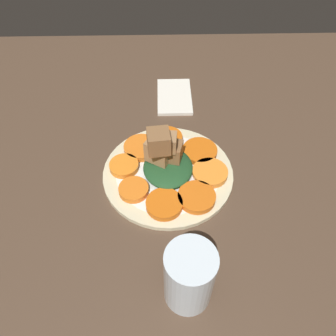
% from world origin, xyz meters
% --- Properties ---
extents(table_slab, '(1.20, 1.20, 0.02)m').
position_xyz_m(table_slab, '(0.00, 0.00, 0.01)').
color(table_slab, '#4C3828').
rests_on(table_slab, ground).
extents(plate, '(0.27, 0.27, 0.01)m').
position_xyz_m(plate, '(0.00, 0.00, 0.03)').
color(plate, beige).
rests_on(plate, table_slab).
extents(carrot_slice_0, '(0.06, 0.06, 0.01)m').
position_xyz_m(carrot_slice_0, '(0.01, 0.09, 0.04)').
color(carrot_slice_0, orange).
rests_on(carrot_slice_0, plate).
extents(carrot_slice_1, '(0.06, 0.06, 0.01)m').
position_xyz_m(carrot_slice_1, '(-0.05, 0.07, 0.04)').
color(carrot_slice_1, orange).
rests_on(carrot_slice_1, plate).
extents(carrot_slice_2, '(0.07, 0.07, 0.01)m').
position_xyz_m(carrot_slice_2, '(-0.09, 0.01, 0.04)').
color(carrot_slice_2, '#D45F12').
rests_on(carrot_slice_2, plate).
extents(carrot_slice_3, '(0.07, 0.07, 0.01)m').
position_xyz_m(carrot_slice_3, '(-0.07, -0.05, 0.04)').
color(carrot_slice_3, orange).
rests_on(carrot_slice_3, plate).
extents(carrot_slice_4, '(0.07, 0.07, 0.01)m').
position_xyz_m(carrot_slice_4, '(-0.01, -0.09, 0.04)').
color(carrot_slice_4, orange).
rests_on(carrot_slice_4, plate).
extents(carrot_slice_5, '(0.07, 0.07, 0.01)m').
position_xyz_m(carrot_slice_5, '(0.05, -0.07, 0.04)').
color(carrot_slice_5, '#D45F12').
rests_on(carrot_slice_5, plate).
extents(carrot_slice_6, '(0.07, 0.07, 0.01)m').
position_xyz_m(carrot_slice_6, '(0.09, -0.00, 0.04)').
color(carrot_slice_6, '#D56013').
rests_on(carrot_slice_6, plate).
extents(carrot_slice_7, '(0.07, 0.07, 0.01)m').
position_xyz_m(carrot_slice_7, '(0.06, 0.06, 0.04)').
color(carrot_slice_7, orange).
rests_on(carrot_slice_7, plate).
extents(center_pile, '(0.11, 0.10, 0.11)m').
position_xyz_m(center_pile, '(0.01, 0.00, 0.07)').
color(center_pile, '#1E4723').
rests_on(center_pile, plate).
extents(fork, '(0.17, 0.08, 0.00)m').
position_xyz_m(fork, '(-0.01, -0.05, 0.03)').
color(fork, silver).
rests_on(fork, plate).
extents(water_glass, '(0.08, 0.08, 0.12)m').
position_xyz_m(water_glass, '(-0.25, -0.02, 0.08)').
color(water_glass, silver).
rests_on(water_glass, table_slab).
extents(napkin, '(0.15, 0.09, 0.01)m').
position_xyz_m(napkin, '(0.26, -0.02, 0.02)').
color(napkin, silver).
rests_on(napkin, table_slab).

